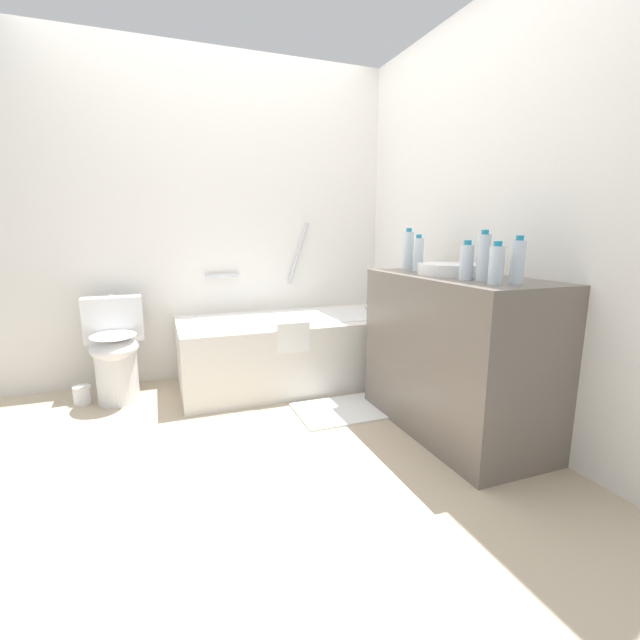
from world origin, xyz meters
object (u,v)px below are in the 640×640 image
(water_bottle_0, at_px, (483,257))
(water_bottle_2, at_px, (496,265))
(bathtub, at_px, (293,347))
(drinking_glass_0, at_px, (483,269))
(toilet_paper_roll, at_px, (82,395))
(sink_faucet, at_px, (480,268))
(water_bottle_4, at_px, (408,250))
(water_bottle_5, at_px, (466,262))
(toilet, at_px, (115,349))
(water_bottle_1, at_px, (418,254))
(water_bottle_3, at_px, (518,262))
(bath_mat, at_px, (348,409))
(sink_basin, at_px, (450,269))

(water_bottle_0, xyz_separation_m, water_bottle_2, (-0.04, -0.14, -0.03))
(bathtub, bearing_deg, drinking_glass_0, -64.81)
(water_bottle_2, xyz_separation_m, toilet_paper_roll, (-1.96, 1.56, -0.92))
(sink_faucet, height_order, water_bottle_4, water_bottle_4)
(bathtub, height_order, water_bottle_5, bathtub)
(toilet, relative_size, sink_faucet, 4.62)
(water_bottle_4, bearing_deg, water_bottle_1, -90.53)
(water_bottle_3, bearing_deg, toilet, 139.17)
(water_bottle_1, height_order, water_bottle_3, same)
(water_bottle_2, relative_size, water_bottle_4, 0.75)
(water_bottle_1, xyz_separation_m, bath_mat, (-0.40, 0.12, -0.99))
(water_bottle_5, bearing_deg, drinking_glass_0, -6.51)
(water_bottle_1, relative_size, bath_mat, 0.33)
(toilet, distance_m, toilet_paper_roll, 0.37)
(water_bottle_0, bearing_deg, water_bottle_5, 120.72)
(water_bottle_1, relative_size, water_bottle_4, 0.85)
(water_bottle_3, bearing_deg, water_bottle_5, 112.09)
(water_bottle_5, bearing_deg, water_bottle_4, 85.25)
(water_bottle_3, bearing_deg, bathtub, 111.86)
(water_bottle_4, bearing_deg, bathtub, 130.75)
(water_bottle_4, bearing_deg, sink_faucet, -58.35)
(toilet, relative_size, bath_mat, 1.05)
(sink_faucet, height_order, water_bottle_3, water_bottle_3)
(water_bottle_5, bearing_deg, toilet_paper_roll, 145.39)
(water_bottle_0, height_order, toilet_paper_roll, water_bottle_0)
(toilet, height_order, drinking_glass_0, drinking_glass_0)
(water_bottle_2, relative_size, drinking_glass_0, 1.88)
(bathtub, distance_m, water_bottle_1, 1.20)
(sink_basin, relative_size, water_bottle_4, 1.37)
(water_bottle_5, bearing_deg, water_bottle_0, -59.28)
(water_bottle_3, relative_size, drinking_glass_0, 2.12)
(sink_faucet, height_order, water_bottle_2, water_bottle_2)
(sink_basin, relative_size, water_bottle_3, 1.61)
(bathtub, distance_m, water_bottle_3, 1.78)
(water_bottle_0, distance_m, water_bottle_5, 0.08)
(sink_basin, bearing_deg, bath_mat, 138.18)
(toilet, distance_m, sink_faucet, 2.37)
(water_bottle_4, bearing_deg, water_bottle_5, -94.75)
(bathtub, height_order, water_bottle_0, bathtub)
(toilet, xyz_separation_m, sink_basin, (1.82, -1.11, 0.57))
(bath_mat, bearing_deg, water_bottle_0, -60.81)
(sink_faucet, xyz_separation_m, toilet_paper_roll, (-2.25, 1.11, -0.86))
(bath_mat, bearing_deg, water_bottle_2, -67.45)
(water_bottle_0, relative_size, bath_mat, 0.37)
(water_bottle_1, relative_size, toilet_paper_roll, 1.82)
(water_bottle_4, relative_size, bath_mat, 0.39)
(water_bottle_3, bearing_deg, drinking_glass_0, 90.04)
(water_bottle_3, relative_size, water_bottle_4, 0.85)
(bathtub, bearing_deg, toilet_paper_roll, 177.04)
(bath_mat, xyz_separation_m, toilet_paper_roll, (-1.61, 0.73, 0.05))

